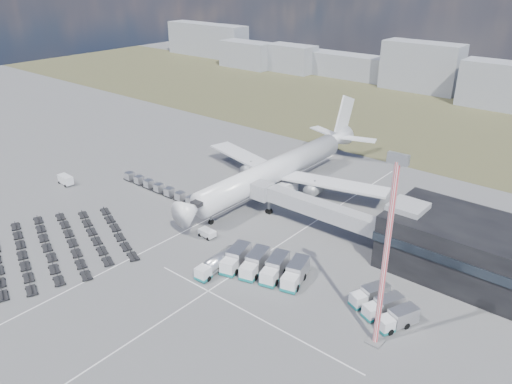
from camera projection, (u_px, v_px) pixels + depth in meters
The scene contains 16 objects.
ground at pixel (179, 241), 97.17m from camera, with size 420.00×420.00×0.00m, color #565659.
grass_strip at pixel (414, 118), 174.00m from camera, with size 420.00×90.00×0.01m, color #4A482C.
lane_markings at pixel (226, 251), 93.58m from camera, with size 47.12×110.00×0.01m.
terminal at pixel (475, 250), 83.95m from camera, with size 30.40×16.40×11.00m.
jet_bridge at pixel (307, 205), 100.08m from camera, with size 30.30×3.80×7.05m.
airliner at pixel (280, 168), 117.57m from camera, with size 51.59×64.53×17.62m.
skyline at pixel (450, 75), 199.94m from camera, with size 316.90×25.86×19.87m.
fuel_tanker at pixel (216, 263), 87.22m from camera, with size 3.00×9.27×2.95m.
pushback_tug at pixel (207, 233), 98.32m from camera, with size 3.41×1.92×1.52m, color silver.
utility_van at pixel (66, 180), 121.48m from camera, with size 4.35×1.97×2.32m, color silver.
catering_truck at pixel (286, 190), 115.69m from camera, with size 3.31×6.38×2.80m.
service_trucks_near at pixel (265, 266), 86.16m from camera, with size 15.50×11.12×3.10m.
service_trucks_far at pixel (383, 306), 76.29m from camera, with size 10.67×9.57×2.67m.
uld_row at pixel (159, 188), 117.23m from camera, with size 25.06×1.84×1.94m.
baggage_dollies at pixel (57, 245), 95.10m from camera, with size 33.84×31.74×0.75m.
floodlight_mast at pixel (386, 256), 65.16m from camera, with size 2.68×2.21×28.68m.
Camera 1 is at (65.52, -55.16, 49.24)m, focal length 35.00 mm.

